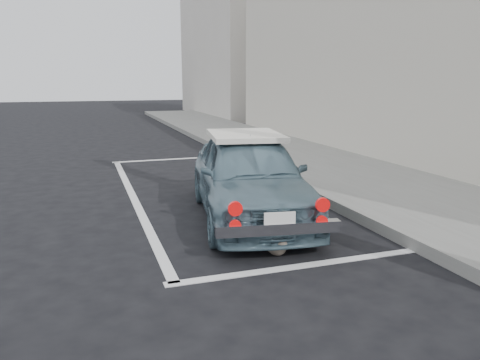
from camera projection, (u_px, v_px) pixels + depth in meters
The scene contains 9 objects.
ground at pixel (246, 254), 5.16m from camera, with size 80.00×80.00×0.00m, color black.
sidewalk at pixel (383, 188), 8.01m from camera, with size 2.80×40.00×0.15m, color slate.
shop_building at pixel (460, 4), 10.12m from camera, with size 3.50×18.00×7.00m.
building_far at pixel (233, 39), 24.83m from camera, with size 3.50×10.00×8.00m, color beige.
pline_rear at pixel (308, 265), 4.86m from camera, with size 3.00×0.12×0.01m, color silver.
pline_front at pixel (176, 159), 11.33m from camera, with size 3.00×0.12×0.01m, color silver.
pline_side at pixel (133, 197), 7.65m from camera, with size 0.12×7.00×0.01m, color silver.
retro_coupe at pixel (249, 176), 6.43m from camera, with size 1.94×3.65×1.18m.
cat at pixel (277, 245), 5.13m from camera, with size 0.23×0.47×0.25m.
Camera 1 is at (-1.64, -4.59, 1.89)m, focal length 35.00 mm.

